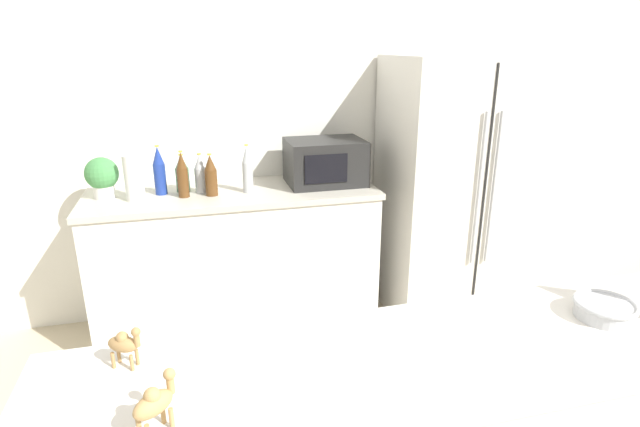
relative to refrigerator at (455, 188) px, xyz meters
The scene contains 15 objects.
wall_back 1.23m from the refrigerator, 160.29° to the left, with size 8.00×0.06×2.55m.
back_counter 1.53m from the refrigerator, behind, with size 1.75×0.63×0.93m.
refrigerator is the anchor object (origin of this frame).
potted_plant 2.22m from the refrigerator, behind, with size 0.19×0.19×0.24m.
paper_towel_roll 2.04m from the refrigerator, behind, with size 0.10×0.10×0.26m.
microwave 0.92m from the refrigerator, behind, with size 0.48×0.37×0.28m.
back_bottle_0 1.78m from the refrigerator, behind, with size 0.08×0.08×0.23m.
back_bottle_1 1.91m from the refrigerator, behind, with size 0.07×0.07×0.29m.
back_bottle_2 1.68m from the refrigerator, behind, with size 0.07×0.07×0.24m.
back_bottle_3 1.62m from the refrigerator, behind, with size 0.07×0.07×0.25m.
back_bottle_4 1.41m from the refrigerator, behind, with size 0.06×0.06×0.29m.
back_bottle_5 1.78m from the refrigerator, behind, with size 0.06×0.06×0.27m.
fruit_bowl 1.90m from the refrigerator, 105.88° to the right, with size 0.18×0.18×0.05m.
camel_figurine 2.57m from the refrigerator, 138.14° to the right, with size 0.10×0.08×0.12m.
camel_figurine_second 2.69m from the refrigerator, 132.67° to the right, with size 0.10×0.10×0.14m.
Camera 1 is at (-0.62, -0.56, 1.78)m, focal length 28.00 mm.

